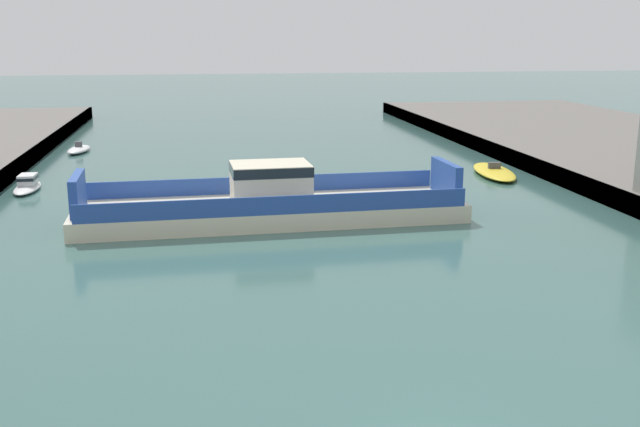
# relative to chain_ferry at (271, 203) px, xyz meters

# --- Properties ---
(chain_ferry) EXTENTS (24.13, 7.28, 3.60)m
(chain_ferry) POSITION_rel_chain_ferry_xyz_m (0.00, 0.00, 0.00)
(chain_ferry) COLOR beige
(chain_ferry) RESTS_ON ground
(moored_boat_near_left) EXTENTS (2.35, 5.10, 1.06)m
(moored_boat_near_left) POSITION_rel_chain_ferry_xyz_m (-15.93, 30.09, -0.79)
(moored_boat_near_left) COLOR white
(moored_boat_near_left) RESTS_ON ground
(moored_boat_near_right) EXTENTS (3.91, 8.67, 1.06)m
(moored_boat_near_right) POSITION_rel_chain_ferry_xyz_m (19.61, 12.18, -0.80)
(moored_boat_near_right) COLOR yellow
(moored_boat_near_right) RESTS_ON ground
(moored_boat_mid_left) EXTENTS (1.71, 5.07, 1.17)m
(moored_boat_mid_left) POSITION_rel_chain_ferry_xyz_m (-16.96, 11.88, -0.65)
(moored_boat_mid_left) COLOR white
(moored_boat_mid_left) RESTS_ON ground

